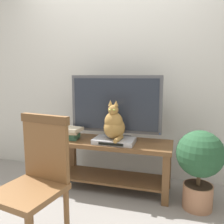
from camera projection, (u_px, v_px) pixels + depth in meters
The scene contains 9 objects.
ground_plane at pixel (89, 216), 2.12m from camera, with size 12.00×12.00×0.00m, color gray.
back_wall at pixel (119, 64), 2.93m from camera, with size 7.00×0.12×2.80m, color beige.
tv_stand at pixel (113, 156), 2.59m from camera, with size 1.27×0.47×0.55m.
tv at pixel (115, 106), 2.59m from camera, with size 1.02×0.20×0.71m.
media_box at pixel (114, 141), 2.48m from camera, with size 0.43×0.27×0.05m.
cat at pixel (114, 125), 2.45m from camera, with size 0.22×0.31×0.41m.
wooden_chair at pixel (36, 176), 1.62m from camera, with size 0.47×0.48×0.98m.
book_stack at pixel (71, 133), 2.62m from camera, with size 0.25×0.21×0.14m.
potted_plant at pixel (200, 162), 2.18m from camera, with size 0.44×0.44×0.76m.
Camera 1 is at (0.74, -1.82, 1.25)m, focal length 37.56 mm.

